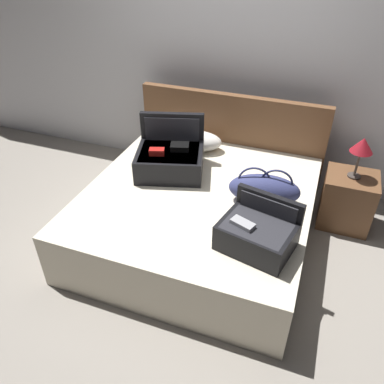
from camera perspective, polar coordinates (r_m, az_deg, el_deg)
The scene contains 10 objects.
ground_plane at distance 3.17m, azimuth -1.68°, elevation -11.22°, with size 12.00×12.00×0.00m, color gray.
back_wall at distance 3.90m, azimuth 7.60°, elevation 20.02°, with size 8.00×0.10×2.60m, color silver.
bed at distance 3.29m, azimuth 0.84°, elevation -3.57°, with size 1.81×1.85×0.48m, color beige.
headboard at distance 3.93m, azimuth 5.66°, elevation 7.53°, with size 1.85×0.08×0.98m, color brown.
hard_case_large at distance 3.37m, azimuth -3.24°, elevation 5.20°, with size 0.69×0.65×0.45m.
hard_case_medium at distance 2.61m, azimuth 9.68°, elevation -6.02°, with size 0.55×0.47×0.33m.
duffel_bag at distance 3.02m, azimuth 10.68°, elevation 0.39°, with size 0.58×0.33×0.31m.
pillow_near_headboard at distance 3.73m, azimuth 0.43°, elevation 7.63°, with size 0.52×0.26×0.19m, color white.
nightstand at distance 3.72m, azimuth 22.02°, elevation -1.12°, with size 0.44×0.40×0.50m, color brown.
table_lamp at distance 3.46m, azimuth 23.97°, elevation 6.17°, with size 0.19×0.19×0.37m.
Camera 1 is at (0.85, -2.02, 2.29)m, focal length 35.91 mm.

